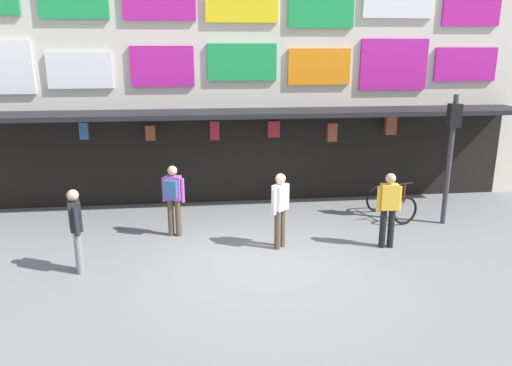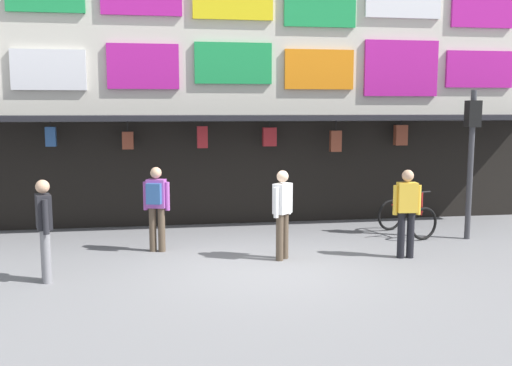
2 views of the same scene
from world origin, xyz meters
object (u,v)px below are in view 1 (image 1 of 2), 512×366
Objects in this scene: pedestrian_in_purple at (173,196)px; pedestrian_in_blue at (389,206)px; bicycle_parked at (391,203)px; pedestrian_in_red at (76,226)px; traffic_light_far at (451,139)px; pedestrian_in_yellow at (280,206)px.

pedestrian_in_blue is at bearing -14.47° from pedestrian_in_purple.
bicycle_parked is 5.55m from pedestrian_in_purple.
pedestrian_in_red is at bearing -162.10° from bicycle_parked.
traffic_light_far is 1.90× the size of pedestrian_in_blue.
bicycle_parked is at bearing 155.19° from traffic_light_far.
bicycle_parked is 0.79× the size of pedestrian_in_yellow.
pedestrian_in_red and pedestrian_in_purple have the same top height.
pedestrian_in_blue is 2.34m from pedestrian_in_yellow.
traffic_light_far is at bearing 12.11° from pedestrian_in_red.
pedestrian_in_blue is at bearing -146.75° from traffic_light_far.
bicycle_parked is 0.79× the size of pedestrian_in_red.
traffic_light_far is 1.90× the size of pedestrian_in_red.
pedestrian_in_red is at bearing -175.56° from pedestrian_in_blue.
pedestrian_in_red is at bearing -135.91° from pedestrian_in_purple.
pedestrian_in_purple is at bearing -179.12° from traffic_light_far.
bicycle_parked is at bearing 26.76° from pedestrian_in_yellow.
pedestrian_in_yellow is at bearing 173.96° from pedestrian_in_blue.
bicycle_parked is 7.63m from pedestrian_in_red.
pedestrian_in_blue is (-0.83, -1.84, 0.55)m from bicycle_parked.
pedestrian_in_yellow reaches higher than bicycle_parked.
pedestrian_in_purple is at bearing -173.36° from bicycle_parked.
pedestrian_in_red is (-7.24, -2.34, 0.55)m from bicycle_parked.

